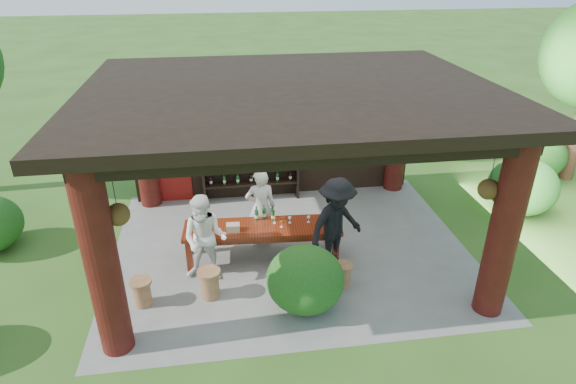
{
  "coord_description": "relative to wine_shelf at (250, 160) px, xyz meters",
  "views": [
    {
      "loc": [
        -1.3,
        -8.53,
        5.66
      ],
      "look_at": [
        0.0,
        0.4,
        1.15
      ],
      "focal_mm": 30.0,
      "sensor_mm": 36.0,
      "label": 1
    }
  ],
  "objects": [
    {
      "name": "stool_near_left",
      "position": [
        -1.05,
        -3.8,
        -0.76
      ],
      "size": [
        0.43,
        0.43,
        0.56
      ],
      "rotation": [
        0.0,
        0.0,
        0.1
      ],
      "color": "brown",
      "rests_on": "ground"
    },
    {
      "name": "pavilion",
      "position": [
        0.63,
        -2.02,
        1.07
      ],
      "size": [
        7.5,
        6.0,
        3.6
      ],
      "color": "slate",
      "rests_on": "ground"
    },
    {
      "name": "tasting_table",
      "position": [
        0.03,
        -2.7,
        -0.43
      ],
      "size": [
        3.18,
        0.99,
        0.75
      ],
      "rotation": [
        0.0,
        0.0,
        -0.06
      ],
      "color": "#511C0B",
      "rests_on": "ground"
    },
    {
      "name": "wine_shelf",
      "position": [
        0.0,
        0.0,
        0.0
      ],
      "size": [
        2.4,
        0.37,
        2.12
      ],
      "color": "black",
      "rests_on": "ground"
    },
    {
      "name": "table_glasses",
      "position": [
        0.68,
        -2.71,
        -0.24
      ],
      "size": [
        0.95,
        0.3,
        0.15
      ],
      "color": "silver",
      "rests_on": "tasting_table"
    },
    {
      "name": "guest_woman",
      "position": [
        -1.09,
        -3.21,
        -0.19
      ],
      "size": [
        0.99,
        0.85,
        1.75
      ],
      "primitive_type": "imported",
      "rotation": [
        0.0,
        0.0,
        -0.25
      ],
      "color": "white",
      "rests_on": "ground"
    },
    {
      "name": "host",
      "position": [
        0.05,
        -2.15,
        -0.19
      ],
      "size": [
        0.64,
        0.43,
        1.74
      ],
      "primitive_type": "imported",
      "rotation": [
        0.0,
        0.0,
        3.16
      ],
      "color": "beige",
      "rests_on": "ground"
    },
    {
      "name": "stool_far_left",
      "position": [
        -2.24,
        -3.85,
        -0.79
      ],
      "size": [
        0.39,
        0.39,
        0.52
      ],
      "rotation": [
        0.0,
        0.0,
        0.41
      ],
      "color": "brown",
      "rests_on": "ground"
    },
    {
      "name": "guest_man",
      "position": [
        1.4,
        -3.24,
        -0.09
      ],
      "size": [
        1.45,
        1.26,
        1.94
      ],
      "primitive_type": "imported",
      "rotation": [
        0.0,
        0.0,
        0.53
      ],
      "color": "black",
      "rests_on": "ground"
    },
    {
      "name": "ground",
      "position": [
        0.64,
        -2.45,
        -1.06
      ],
      "size": [
        90.0,
        90.0,
        0.0
      ],
      "primitive_type": "plane",
      "color": "#2D5119",
      "rests_on": "ground"
    },
    {
      "name": "stool_near_right",
      "position": [
        1.43,
        -3.82,
        -0.82
      ],
      "size": [
        0.35,
        0.35,
        0.47
      ],
      "rotation": [
        0.0,
        0.0,
        -0.19
      ],
      "color": "brown",
      "rests_on": "ground"
    },
    {
      "name": "trees",
      "position": [
        4.06,
        -1.25,
        2.3
      ],
      "size": [
        20.54,
        9.53,
        4.8
      ],
      "color": "#3F2819",
      "rests_on": "ground"
    },
    {
      "name": "shrubs",
      "position": [
        3.64,
        -1.54,
        -0.53
      ],
      "size": [
        14.92,
        8.73,
        1.36
      ],
      "color": "#194C14",
      "rests_on": "ground"
    },
    {
      "name": "table_bottles",
      "position": [
        0.1,
        -2.43,
        -0.16
      ],
      "size": [
        0.41,
        0.19,
        0.31
      ],
      "color": "#194C1E",
      "rests_on": "tasting_table"
    },
    {
      "name": "napkin_basket",
      "position": [
        -0.56,
        -2.78,
        -0.24
      ],
      "size": [
        0.27,
        0.2,
        0.14
      ],
      "primitive_type": "cube",
      "rotation": [
        0.0,
        0.0,
        -0.06
      ],
      "color": "#BF6672",
      "rests_on": "tasting_table"
    }
  ]
}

